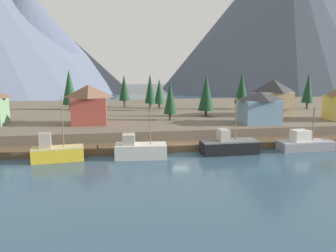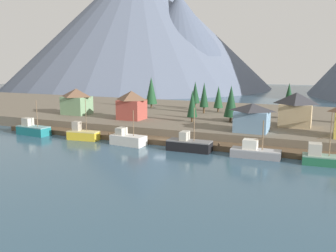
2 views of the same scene
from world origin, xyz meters
The scene contains 22 objects.
ground_plane centered at (0.00, 20.00, -0.50)m, with size 400.00×400.00×1.00m, color #335166.
dock centered at (0.00, 1.99, 0.50)m, with size 80.00×4.00×1.60m.
shoreline_bank centered at (0.00, 32.00, 1.25)m, with size 400.00×56.00×2.50m, color #665B4C.
mountain_west_peak centered at (-87.79, 153.99, 40.86)m, with size 174.52×174.52×81.72m, color slate.
mountain_central_peak centered at (-52.79, 139.44, 27.88)m, with size 87.64×87.64×55.76m, color #4C566B.
fishing_boat_teal centered at (-31.19, -1.96, 1.26)m, with size 8.20×3.65×7.96m.
fishing_boat_yellow centered at (-17.46, -1.79, 1.22)m, with size 6.95×3.26×8.80m.
fishing_boat_white centered at (-6.24, -2.05, 1.16)m, with size 7.34×3.80×7.04m.
fishing_boat_black centered at (6.81, -1.79, 1.18)m, with size 8.34×3.26×8.20m.
fishing_boat_grey centered at (18.94, -1.70, 1.06)m, with size 8.55×3.10×6.61m.
fishing_boat_green centered at (29.84, -1.83, 1.20)m, with size 7.02×3.31×8.59m.
house_green centered at (-31.86, 15.05, 6.04)m, with size 7.04×5.95×6.93m.
house_red centered at (-13.88, 13.27, 6.08)m, with size 6.26×5.43×7.01m.
house_tan centered at (23.78, 18.77, 6.31)m, with size 6.97×6.06×7.46m.
house_blue centered at (16.26, 9.09, 5.43)m, with size 6.84×5.96×5.75m.
conifer_near_left centered at (1.81, 35.13, 6.72)m, with size 2.68×2.68×7.33m.
conifer_near_right centered at (9.32, 19.37, 7.38)m, with size 3.28×3.28×8.57m.
conifer_mid_left centered at (-19.80, 36.06, 7.85)m, with size 3.56×3.56×9.52m.
conifer_mid_right centered at (-6.66, 39.45, 7.40)m, with size 2.73×2.73×8.20m.
conifer_back_left centered at (-0.99, 30.72, 7.59)m, with size 2.48×2.48×8.52m.
conifer_centre centered at (21.19, 29.91, 7.63)m, with size 3.30×3.30×8.89m.
conifer_far_left centered at (1.11, 15.47, 6.82)m, with size 2.43×2.43×7.47m.
Camera 2 is at (29.69, -63.34, 16.31)m, focal length 38.49 mm.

